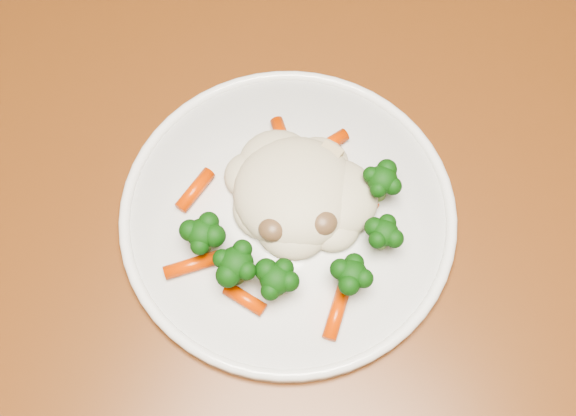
# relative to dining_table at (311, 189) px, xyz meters

# --- Properties ---
(dining_table) EXTENTS (1.27, 0.90, 0.75)m
(dining_table) POSITION_rel_dining_table_xyz_m (0.00, 0.00, 0.00)
(dining_table) COLOR brown
(dining_table) RESTS_ON ground
(plate) EXTENTS (0.30, 0.30, 0.01)m
(plate) POSITION_rel_dining_table_xyz_m (0.01, -0.08, 0.10)
(plate) COLOR white
(plate) RESTS_ON dining_table
(meal) EXTENTS (0.20, 0.20, 0.05)m
(meal) POSITION_rel_dining_table_xyz_m (0.02, -0.08, 0.13)
(meal) COLOR beige
(meal) RESTS_ON plate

